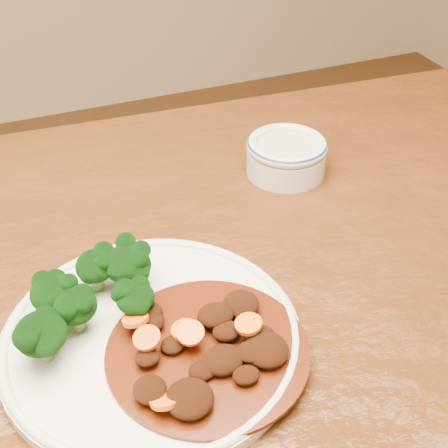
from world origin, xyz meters
name	(u,v)px	position (x,y,z in m)	size (l,w,h in m)	color
dining_table	(119,365)	(0.00, 0.00, 0.67)	(1.55, 0.99, 0.75)	#4F240D
dinner_plate	(151,337)	(0.03, -0.05, 0.76)	(0.31, 0.31, 0.02)	white
broccoli_florets	(90,291)	(-0.02, 0.00, 0.80)	(0.15, 0.13, 0.05)	#598645
mince_stew	(206,348)	(0.07, -0.10, 0.77)	(0.20, 0.20, 0.03)	#4D1E08
dip_bowl	(286,155)	(0.30, 0.19, 0.78)	(0.11, 0.11, 0.05)	silver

